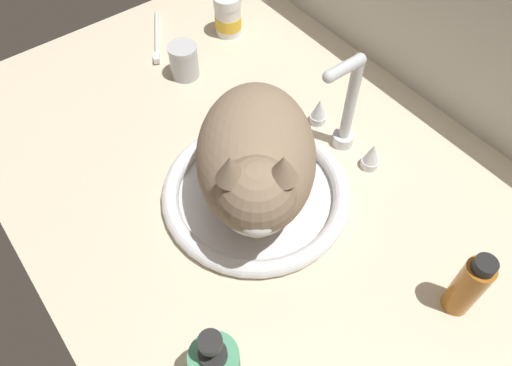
{
  "coord_description": "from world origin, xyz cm",
  "views": [
    {
      "loc": [
        44.52,
        -32.38,
        72.92
      ],
      "look_at": [
        5.49,
        -2.5,
        7.0
      ],
      "focal_mm": 34.38,
      "sensor_mm": 36.0,
      "label": 1
    }
  ],
  "objects_px": {
    "faucet": "(346,115)",
    "cat": "(256,162)",
    "sink_basin": "(256,192)",
    "metal_jar": "(184,61)",
    "toothbrush": "(157,38)",
    "pill_bottle": "(228,16)",
    "amber_bottle": "(469,286)"
  },
  "relations": [
    {
      "from": "faucet",
      "to": "cat",
      "type": "xyz_separation_m",
      "value": [
        0.02,
        -0.21,
        0.04
      ]
    },
    {
      "from": "sink_basin",
      "to": "metal_jar",
      "type": "xyz_separation_m",
      "value": [
        -0.34,
        0.08,
        0.02
      ]
    },
    {
      "from": "cat",
      "to": "sink_basin",
      "type": "bearing_deg",
      "value": 143.08
    },
    {
      "from": "sink_basin",
      "to": "toothbrush",
      "type": "xyz_separation_m",
      "value": [
        -0.48,
        0.09,
        -0.01
      ]
    },
    {
      "from": "cat",
      "to": "pill_bottle",
      "type": "height_order",
      "value": "cat"
    },
    {
      "from": "pill_bottle",
      "to": "metal_jar",
      "type": "bearing_deg",
      "value": -68.03
    },
    {
      "from": "faucet",
      "to": "cat",
      "type": "bearing_deg",
      "value": -85.68
    },
    {
      "from": "sink_basin",
      "to": "amber_bottle",
      "type": "distance_m",
      "value": 0.36
    },
    {
      "from": "faucet",
      "to": "toothbrush",
      "type": "bearing_deg",
      "value": -166.64
    },
    {
      "from": "metal_jar",
      "to": "faucet",
      "type": "bearing_deg",
      "value": 19.98
    },
    {
      "from": "toothbrush",
      "to": "amber_bottle",
      "type": "bearing_deg",
      "value": 2.24
    },
    {
      "from": "faucet",
      "to": "cat",
      "type": "height_order",
      "value": "cat"
    },
    {
      "from": "sink_basin",
      "to": "metal_jar",
      "type": "relative_size",
      "value": 4.44
    },
    {
      "from": "pill_bottle",
      "to": "metal_jar",
      "type": "distance_m",
      "value": 0.17
    },
    {
      "from": "cat",
      "to": "pill_bottle",
      "type": "bearing_deg",
      "value": 149.99
    },
    {
      "from": "cat",
      "to": "metal_jar",
      "type": "xyz_separation_m",
      "value": [
        -0.36,
        0.09,
        -0.08
      ]
    },
    {
      "from": "sink_basin",
      "to": "pill_bottle",
      "type": "xyz_separation_m",
      "value": [
        -0.41,
        0.23,
        0.03
      ]
    },
    {
      "from": "cat",
      "to": "metal_jar",
      "type": "distance_m",
      "value": 0.38
    },
    {
      "from": "sink_basin",
      "to": "amber_bottle",
      "type": "xyz_separation_m",
      "value": [
        0.34,
        0.12,
        0.05
      ]
    },
    {
      "from": "sink_basin",
      "to": "amber_bottle",
      "type": "relative_size",
      "value": 2.46
    },
    {
      "from": "pill_bottle",
      "to": "cat",
      "type": "bearing_deg",
      "value": -30.01
    },
    {
      "from": "faucet",
      "to": "metal_jar",
      "type": "relative_size",
      "value": 2.86
    },
    {
      "from": "cat",
      "to": "toothbrush",
      "type": "distance_m",
      "value": 0.52
    },
    {
      "from": "metal_jar",
      "to": "amber_bottle",
      "type": "bearing_deg",
      "value": 3.57
    },
    {
      "from": "cat",
      "to": "toothbrush",
      "type": "relative_size",
      "value": 2.07
    },
    {
      "from": "amber_bottle",
      "to": "toothbrush",
      "type": "height_order",
      "value": "amber_bottle"
    },
    {
      "from": "sink_basin",
      "to": "toothbrush",
      "type": "bearing_deg",
      "value": 169.94
    },
    {
      "from": "amber_bottle",
      "to": "toothbrush",
      "type": "bearing_deg",
      "value": -177.76
    },
    {
      "from": "sink_basin",
      "to": "cat",
      "type": "relative_size",
      "value": 0.95
    },
    {
      "from": "pill_bottle",
      "to": "amber_bottle",
      "type": "xyz_separation_m",
      "value": [
        0.75,
        -0.11,
        0.02
      ]
    },
    {
      "from": "cat",
      "to": "toothbrush",
      "type": "height_order",
      "value": "cat"
    },
    {
      "from": "metal_jar",
      "to": "toothbrush",
      "type": "bearing_deg",
      "value": 175.64
    }
  ]
}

